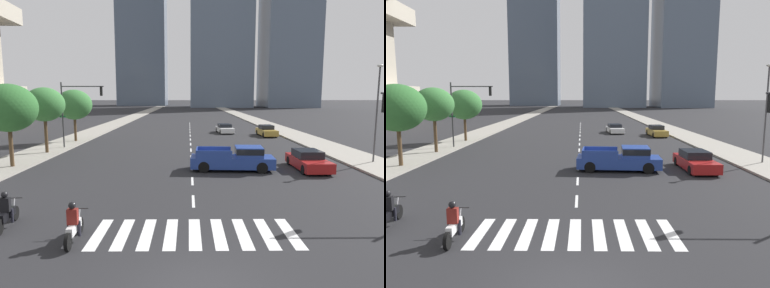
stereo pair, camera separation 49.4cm
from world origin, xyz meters
The scene contains 16 objects.
sidewalk_east centered at (13.64, 30.00, 0.07)m, with size 4.00×260.00×0.15m, color gray.
sidewalk_west centered at (-13.64, 30.00, 0.07)m, with size 4.00×260.00×0.15m, color gray.
crosswalk_near centered at (0.00, 3.92, 0.00)m, with size 7.65×2.97×0.01m.
lane_divider_center centered at (0.00, 31.92, 0.00)m, with size 0.14×50.00×0.01m.
motorcycle_lead centered at (-7.38, 4.61, 0.58)m, with size 0.70×2.16×1.49m.
motorcycle_third centered at (-4.31, 3.26, 0.58)m, with size 0.70×2.12×1.49m.
pickup_truck centered at (3.09, 14.98, 0.81)m, with size 5.85×2.41×1.67m.
sedan_red_0 centered at (8.21, 15.25, 0.62)m, with size 1.99×4.75×1.35m.
sedan_gold_1 centered at (9.89, 35.61, 0.63)m, with size 1.99×4.87×1.38m.
sedan_white_2 centered at (4.86, 39.23, 0.58)m, with size 2.30×4.77×1.24m.
traffic_signal_far centered at (-10.99, 24.95, 4.43)m, with size 4.37×0.28×6.29m.
street_lamp_east centered at (13.94, 17.24, 4.39)m, with size 0.50×0.24×7.30m.
street_tree_nearest centered at (-12.84, 15.76, 4.30)m, with size 3.95×3.95×5.84m.
street_tree_second centered at (-12.84, 21.81, 4.38)m, with size 3.49×3.49×5.73m.
street_tree_third centered at (-12.84, 29.67, 4.17)m, with size 3.87×3.87×5.68m.
office_tower_left_skyline centered at (-24.48, 179.75, 46.78)m, with size 24.70×24.47×94.63m.
Camera 2 is at (0.26, -8.39, 5.15)m, focal length 32.02 mm.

